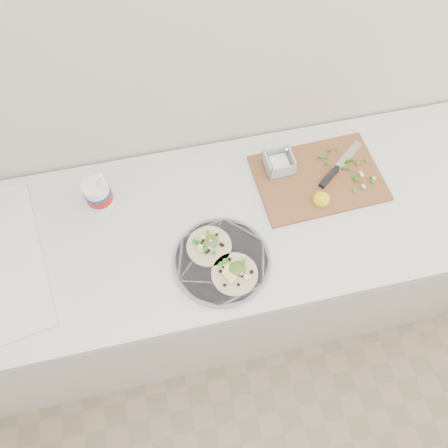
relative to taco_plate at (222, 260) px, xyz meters
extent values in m
cube|color=beige|center=(-0.12, 0.46, 0.38)|extent=(3.50, 0.05, 2.60)
cube|color=silver|center=(-0.12, 0.16, -0.49)|extent=(2.40, 0.62, 0.86)
cube|color=silver|center=(-0.12, 0.14, -0.04)|extent=(2.44, 0.66, 0.04)
cylinder|color=slate|center=(0.00, 0.00, -0.01)|extent=(0.29, 0.29, 0.01)
cylinder|color=slate|center=(0.00, 0.00, -0.01)|extent=(0.31, 0.31, 0.00)
cylinder|color=white|center=(-0.35, 0.31, 0.03)|extent=(0.08, 0.08, 0.10)
cylinder|color=#A41612|center=(-0.35, 0.31, 0.03)|extent=(0.09, 0.09, 0.04)
cylinder|color=#192D99|center=(-0.35, 0.31, 0.05)|extent=(0.09, 0.09, 0.01)
cube|color=brown|center=(0.40, 0.24, -0.01)|extent=(0.44, 0.32, 0.01)
cube|color=white|center=(0.27, 0.31, 0.01)|extent=(0.06, 0.06, 0.03)
ellipsoid|color=yellow|center=(0.37, 0.14, 0.01)|extent=(0.06, 0.06, 0.05)
cube|color=silver|center=(0.53, 0.30, 0.00)|extent=(0.14, 0.12, 0.00)
cube|color=black|center=(0.43, 0.22, 0.00)|extent=(0.09, 0.08, 0.02)
camera|label=1|loc=(-0.12, -0.55, 1.25)|focal=35.00mm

